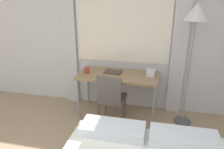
% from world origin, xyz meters
% --- Properties ---
extents(wall_back_with_window, '(5.72, 0.13, 2.70)m').
position_xyz_m(wall_back_with_window, '(0.02, 2.96, 1.35)').
color(wall_back_with_window, silver).
rests_on(wall_back_with_window, ground_plane).
extents(desk, '(1.30, 0.60, 0.74)m').
position_xyz_m(desk, '(0.17, 2.59, 0.68)').
color(desk, '#937551').
rests_on(desk, ground_plane).
extents(desk_chair, '(0.43, 0.43, 0.85)m').
position_xyz_m(desk_chair, '(0.12, 2.28, 0.49)').
color(desk_chair, '#59514C').
rests_on(desk_chair, ground_plane).
extents(standing_lamp, '(0.34, 0.34, 1.88)m').
position_xyz_m(standing_lamp, '(1.26, 2.57, 1.61)').
color(standing_lamp, '#4C4C51').
rests_on(standing_lamp, ground_plane).
extents(telephone, '(0.15, 0.18, 0.11)m').
position_xyz_m(telephone, '(0.69, 2.65, 0.79)').
color(telephone, silver).
rests_on(telephone, desk).
extents(book, '(0.30, 0.21, 0.02)m').
position_xyz_m(book, '(0.07, 2.65, 0.76)').
color(book, '#4C4238').
rests_on(book, desk).
extents(mug, '(0.09, 0.09, 0.09)m').
position_xyz_m(mug, '(-0.36, 2.55, 0.79)').
color(mug, '#993F33').
rests_on(mug, desk).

